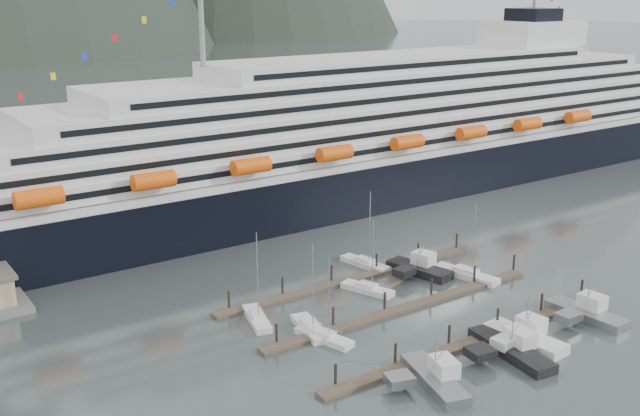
# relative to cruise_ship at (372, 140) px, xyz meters

# --- Properties ---
(ground) EXTENTS (1600.00, 1600.00, 0.00)m
(ground) POSITION_rel_cruise_ship_xyz_m (-30.03, -54.94, -12.04)
(ground) COLOR #424E4E
(ground) RESTS_ON ground
(cruise_ship) EXTENTS (210.00, 30.40, 50.30)m
(cruise_ship) POSITION_rel_cruise_ship_xyz_m (0.00, 0.00, 0.00)
(cruise_ship) COLOR black
(cruise_ship) RESTS_ON ground
(dock_near) EXTENTS (48.18, 2.28, 3.20)m
(dock_near) POSITION_rel_cruise_ship_xyz_m (-34.95, -64.89, -11.73)
(dock_near) COLOR #4B3F30
(dock_near) RESTS_ON ground
(dock_mid) EXTENTS (48.18, 2.28, 3.20)m
(dock_mid) POSITION_rel_cruise_ship_xyz_m (-34.95, -51.89, -11.73)
(dock_mid) COLOR #4B3F30
(dock_mid) RESTS_ON ground
(dock_far) EXTENTS (48.18, 2.28, 3.20)m
(dock_far) POSITION_rel_cruise_ship_xyz_m (-34.95, -38.89, -11.73)
(dock_far) COLOR #4B3F30
(dock_far) RESTS_ON ground
(sailboat_a) EXTENTS (4.17, 8.96, 13.19)m
(sailboat_a) POSITION_rel_cruise_ship_xyz_m (-50.26, -50.12, -11.62)
(sailboat_a) COLOR silver
(sailboat_a) RESTS_ON ground
(sailboat_b) EXTENTS (4.49, 8.91, 11.95)m
(sailboat_b) POSITION_rel_cruise_ship_xyz_m (-50.23, -53.24, -11.65)
(sailboat_b) COLOR silver
(sailboat_b) RESTS_ON ground
(sailboat_c) EXTENTS (5.04, 8.71, 11.87)m
(sailboat_c) POSITION_rel_cruise_ship_xyz_m (-35.56, -43.78, -11.64)
(sailboat_c) COLOR silver
(sailboat_c) RESTS_ON ground
(sailboat_d) EXTENTS (4.91, 11.45, 13.02)m
(sailboat_d) POSITION_rel_cruise_ship_xyz_m (-18.97, -48.05, -11.63)
(sailboat_d) COLOR silver
(sailboat_d) RESTS_ON ground
(sailboat_e) EXTENTS (4.56, 8.98, 13.62)m
(sailboat_e) POSITION_rel_cruise_ship_xyz_m (-54.60, -43.31, -11.63)
(sailboat_e) COLOR silver
(sailboat_e) RESTS_ON ground
(sailboat_g) EXTENTS (3.85, 9.62, 13.36)m
(sailboat_g) POSITION_rel_cruise_ship_xyz_m (-29.15, -34.95, -11.63)
(sailboat_g) COLOR silver
(sailboat_g) RESTS_ON ground
(trawler_a) EXTENTS (9.35, 12.30, 6.49)m
(trawler_a) POSITION_rel_cruise_ship_xyz_m (-46.27, -69.80, -11.19)
(trawler_a) COLOR gray
(trawler_a) RESTS_ON ground
(trawler_b) EXTENTS (8.64, 11.33, 7.18)m
(trawler_b) POSITION_rel_cruise_ship_xyz_m (-29.41, -68.88, -11.13)
(trawler_b) COLOR silver
(trawler_b) RESTS_ON ground
(trawler_c) EXTENTS (9.51, 13.37, 6.64)m
(trawler_c) POSITION_rel_cruise_ship_xyz_m (-33.30, -69.92, -11.18)
(trawler_c) COLOR black
(trawler_c) RESTS_ON ground
(trawler_d) EXTENTS (8.71, 11.76, 6.87)m
(trawler_d) POSITION_rel_cruise_ship_xyz_m (-16.42, -68.64, -11.15)
(trawler_d) COLOR gray
(trawler_d) RESTS_ON ground
(trawler_e) EXTENTS (8.94, 11.39, 7.05)m
(trawler_e) POSITION_rel_cruise_ship_xyz_m (-24.12, -42.61, -11.14)
(trawler_e) COLOR black
(trawler_e) RESTS_ON ground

